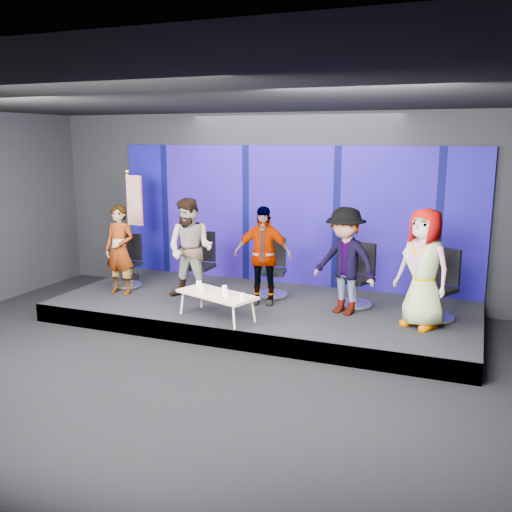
% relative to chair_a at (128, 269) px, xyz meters
% --- Properties ---
extents(ground, '(10.00, 10.00, 0.00)m').
position_rel_chair_a_xyz_m(ground, '(2.73, -2.59, -0.62)').
color(ground, black).
rests_on(ground, ground).
extents(room_walls, '(10.02, 8.02, 3.51)m').
position_rel_chair_a_xyz_m(room_walls, '(2.73, -2.59, 1.81)').
color(room_walls, black).
rests_on(room_walls, ground).
extents(riser, '(7.00, 3.00, 0.30)m').
position_rel_chair_a_xyz_m(riser, '(2.73, -0.09, -0.47)').
color(riser, black).
rests_on(riser, ground).
extents(backdrop, '(7.00, 0.08, 2.60)m').
position_rel_chair_a_xyz_m(backdrop, '(2.73, 1.36, 0.98)').
color(backdrop, '#080963').
rests_on(backdrop, riser).
extents(chair_a, '(0.56, 0.56, 0.98)m').
position_rel_chair_a_xyz_m(chair_a, '(0.00, 0.00, 0.00)').
color(chair_a, silver).
rests_on(chair_a, riser).
extents(panelist_a, '(0.58, 0.39, 1.58)m').
position_rel_chair_a_xyz_m(panelist_a, '(0.17, -0.47, 0.47)').
color(panelist_a, black).
rests_on(panelist_a, riser).
extents(chair_b, '(0.62, 0.62, 1.07)m').
position_rel_chair_a_xyz_m(chair_b, '(1.40, 0.20, 0.03)').
color(chair_b, silver).
rests_on(chair_b, riser).
extents(panelist_b, '(0.86, 0.67, 1.74)m').
position_rel_chair_a_xyz_m(panelist_b, '(1.49, -0.30, 0.55)').
color(panelist_b, black).
rests_on(panelist_b, riser).
extents(chair_c, '(0.67, 0.67, 1.02)m').
position_rel_chair_a_xyz_m(chair_c, '(2.73, 0.39, 0.01)').
color(chair_c, silver).
rests_on(chair_c, riser).
extents(panelist_c, '(1.02, 0.58, 1.65)m').
position_rel_chair_a_xyz_m(panelist_c, '(2.74, -0.11, 0.50)').
color(panelist_c, black).
rests_on(panelist_c, riser).
extents(chair_d, '(0.76, 0.76, 1.05)m').
position_rel_chair_a_xyz_m(chair_d, '(4.25, 0.32, 0.02)').
color(chair_d, silver).
rests_on(chair_d, riser).
extents(panelist_d, '(1.25, 0.98, 1.69)m').
position_rel_chair_a_xyz_m(panelist_d, '(4.14, -0.17, 0.53)').
color(panelist_d, black).
rests_on(panelist_d, riser).
extents(chair_e, '(0.83, 0.83, 1.09)m').
position_rel_chair_a_xyz_m(chair_e, '(5.55, 0.08, 0.04)').
color(chair_e, silver).
rests_on(chair_e, riser).
extents(panelist_e, '(1.02, 0.91, 1.76)m').
position_rel_chair_a_xyz_m(panelist_e, '(5.35, -0.39, 0.56)').
color(panelist_e, black).
rests_on(panelist_e, riser).
extents(coffee_table, '(1.40, 0.95, 0.40)m').
position_rel_chair_a_xyz_m(coffee_table, '(2.38, -1.13, 0.04)').
color(coffee_table, tan).
rests_on(coffee_table, riser).
extents(mug_a, '(0.09, 0.09, 0.10)m').
position_rel_chair_a_xyz_m(mug_a, '(1.96, -0.92, 0.13)').
color(mug_a, white).
rests_on(mug_a, coffee_table).
extents(mug_b, '(0.09, 0.09, 0.10)m').
position_rel_chair_a_xyz_m(mug_b, '(2.10, -1.10, 0.13)').
color(mug_b, white).
rests_on(mug_b, coffee_table).
extents(mug_c, '(0.08, 0.08, 0.10)m').
position_rel_chair_a_xyz_m(mug_c, '(2.46, -1.01, 0.12)').
color(mug_c, white).
rests_on(mug_c, coffee_table).
extents(mug_d, '(0.09, 0.09, 0.10)m').
position_rel_chair_a_xyz_m(mug_d, '(2.58, -1.24, 0.13)').
color(mug_d, white).
rests_on(mug_d, coffee_table).
extents(mug_e, '(0.07, 0.07, 0.09)m').
position_rel_chair_a_xyz_m(mug_e, '(2.88, -1.30, 0.12)').
color(mug_e, white).
rests_on(mug_e, coffee_table).
extents(flag_stand, '(0.49, 0.29, 2.16)m').
position_rel_chair_a_xyz_m(flag_stand, '(-0.14, 0.44, 0.82)').
color(flag_stand, black).
rests_on(flag_stand, riser).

